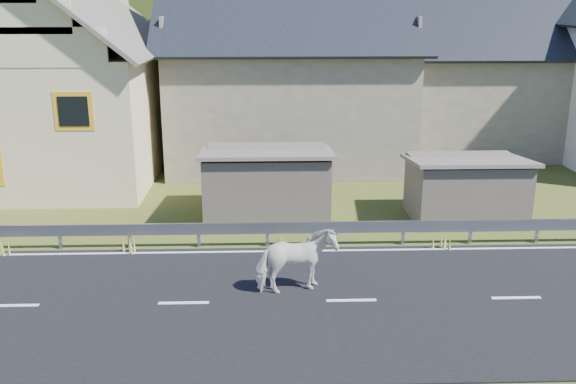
{
  "coord_description": "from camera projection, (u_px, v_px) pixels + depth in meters",
  "views": [
    {
      "loc": [
        -1.99,
        -13.89,
        6.92
      ],
      "look_at": [
        -1.44,
        2.42,
        2.04
      ],
      "focal_mm": 40.0,
      "sensor_mm": 36.0,
      "label": 1
    }
  ],
  "objects": [
    {
      "name": "ground",
      "position": [
        351.0,
        302.0,
        15.35
      ],
      "size": [
        160.0,
        160.0,
        0.0
      ],
      "primitive_type": "plane",
      "color": "#333D11",
      "rests_on": "ground"
    },
    {
      "name": "road",
      "position": [
        351.0,
        301.0,
        15.34
      ],
      "size": [
        60.0,
        7.0,
        0.04
      ],
      "primitive_type": "cube",
      "color": "black",
      "rests_on": "ground"
    },
    {
      "name": "lane_markings",
      "position": [
        351.0,
        300.0,
        15.34
      ],
      "size": [
        60.0,
        6.6,
        0.01
      ],
      "primitive_type": "cube",
      "color": "silver",
      "rests_on": "road"
    },
    {
      "name": "guardrail",
      "position": [
        336.0,
        228.0,
        18.71
      ],
      "size": [
        28.1,
        0.09,
        0.75
      ],
      "color": "#93969B",
      "rests_on": "ground"
    },
    {
      "name": "shed_left",
      "position": [
        267.0,
        184.0,
        21.19
      ],
      "size": [
        4.3,
        3.3,
        2.4
      ],
      "primitive_type": "cube",
      "color": "#716455",
      "rests_on": "ground"
    },
    {
      "name": "shed_right",
      "position": [
        465.0,
        190.0,
        20.95
      ],
      "size": [
        3.8,
        2.9,
        2.2
      ],
      "primitive_type": "cube",
      "color": "#716455",
      "rests_on": "ground"
    },
    {
      "name": "house_cream",
      "position": [
        63.0,
        69.0,
        25.26
      ],
      "size": [
        7.8,
        9.8,
        8.3
      ],
      "color": "beige",
      "rests_on": "ground"
    },
    {
      "name": "house_stone_a",
      "position": [
        288.0,
        55.0,
        28.35
      ],
      "size": [
        10.8,
        9.8,
        8.9
      ],
      "color": "gray",
      "rests_on": "ground"
    },
    {
      "name": "house_stone_b",
      "position": [
        495.0,
        59.0,
        30.71
      ],
      "size": [
        9.8,
        8.8,
        8.1
      ],
      "color": "gray",
      "rests_on": "ground"
    },
    {
      "name": "mountain",
      "position": [
        289.0,
        94.0,
        193.6
      ],
      "size": [
        440.0,
        280.0,
        260.0
      ],
      "primitive_type": "ellipsoid",
      "color": "#1E3013",
      "rests_on": "ground"
    },
    {
      "name": "horse",
      "position": [
        296.0,
        261.0,
        15.58
      ],
      "size": [
        1.37,
        2.09,
        1.63
      ],
      "primitive_type": "imported",
      "rotation": [
        0.0,
        0.0,
        1.85
      ],
      "color": "silver",
      "rests_on": "road"
    }
  ]
}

